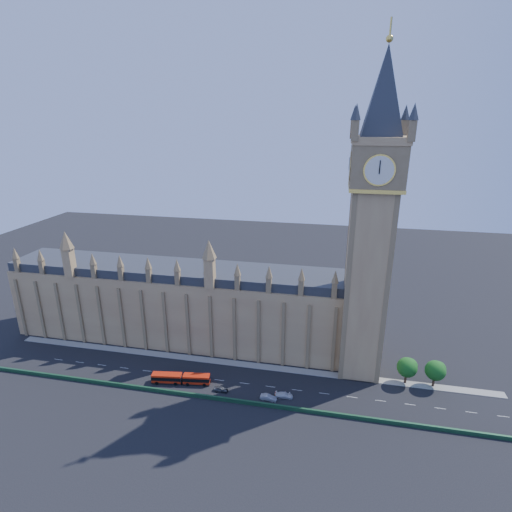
% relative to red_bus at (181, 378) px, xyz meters
% --- Properties ---
extents(ground, '(400.00, 400.00, 0.00)m').
position_rel_red_bus_xyz_m(ground, '(15.03, 3.62, -1.58)').
color(ground, black).
rests_on(ground, ground).
extents(palace_westminster, '(120.00, 20.00, 28.00)m').
position_rel_red_bus_xyz_m(palace_westminster, '(-9.97, 25.62, 12.28)').
color(palace_westminster, '#A77E51').
rests_on(palace_westminster, ground).
extents(elizabeth_tower, '(20.59, 20.59, 105.00)m').
position_rel_red_bus_xyz_m(elizabeth_tower, '(53.03, 17.61, 52.97)').
color(elizabeth_tower, '#A77E51').
rests_on(elizabeth_tower, ground).
extents(bridge_parapet, '(160.00, 0.60, 1.20)m').
position_rel_red_bus_xyz_m(bridge_parapet, '(15.03, -5.38, -0.98)').
color(bridge_parapet, '#1E4C2D').
rests_on(bridge_parapet, ground).
extents(kerb_north, '(160.00, 3.00, 0.16)m').
position_rel_red_bus_xyz_m(kerb_north, '(15.03, 13.12, -1.50)').
color(kerb_north, gray).
rests_on(kerb_north, ground).
extents(tree_east_near, '(6.00, 6.00, 8.50)m').
position_rel_red_bus_xyz_m(tree_east_near, '(67.25, 13.70, 4.06)').
color(tree_east_near, '#382619').
rests_on(tree_east_near, ground).
extents(tree_east_far, '(6.00, 6.00, 8.50)m').
position_rel_red_bus_xyz_m(tree_east_far, '(75.25, 13.70, 4.06)').
color(tree_east_far, '#382619').
rests_on(tree_east_far, ground).
extents(red_bus, '(17.87, 4.93, 3.01)m').
position_rel_red_bus_xyz_m(red_bus, '(0.00, 0.00, 0.00)').
color(red_bus, red).
rests_on(red_bus, ground).
extents(car_grey, '(4.21, 1.76, 1.42)m').
position_rel_red_bus_xyz_m(car_grey, '(13.03, -1.39, -0.87)').
color(car_grey, '#42454A').
rests_on(car_grey, ground).
extents(car_silver, '(4.90, 2.12, 1.57)m').
position_rel_red_bus_xyz_m(car_silver, '(27.43, -2.36, -0.80)').
color(car_silver, '#9B9CA2').
rests_on(car_silver, ground).
extents(car_white, '(5.14, 2.32, 1.46)m').
position_rel_red_bus_xyz_m(car_white, '(31.75, -0.37, -0.85)').
color(car_white, silver).
rests_on(car_white, ground).
extents(cone_a, '(0.59, 0.59, 0.75)m').
position_rel_red_bus_xyz_m(cone_a, '(33.06, 1.39, -1.22)').
color(cone_a, black).
rests_on(cone_a, ground).
extents(cone_b, '(0.53, 0.53, 0.71)m').
position_rel_red_bus_xyz_m(cone_b, '(29.03, 0.08, -1.24)').
color(cone_b, black).
rests_on(cone_b, ground).
extents(cone_c, '(0.58, 0.58, 0.72)m').
position_rel_red_bus_xyz_m(cone_c, '(31.80, 1.49, -1.23)').
color(cone_c, black).
rests_on(cone_c, ground).
extents(cone_d, '(0.56, 0.56, 0.77)m').
position_rel_red_bus_xyz_m(cone_d, '(29.03, 1.08, -1.20)').
color(cone_d, black).
rests_on(cone_d, ground).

